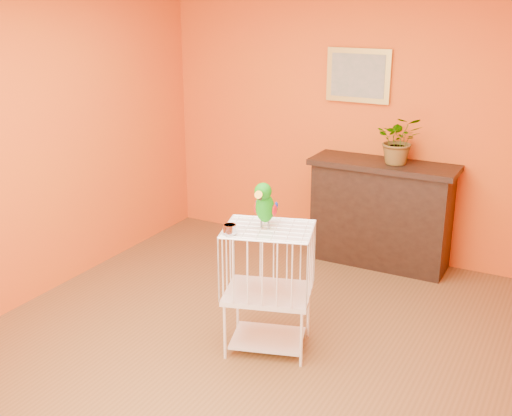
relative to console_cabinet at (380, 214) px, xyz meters
The scene contains 8 objects.
ground 2.11m from the console_cabinet, 100.08° to the right, with size 4.50×4.50×0.00m, color brown.
room_shell 2.31m from the console_cabinet, 100.08° to the right, with size 4.50×4.50×4.50m.
console_cabinet is the anchor object (origin of this frame).
potted_plant 0.69m from the console_cabinet, 17.75° to the left, with size 0.40×0.44×0.35m, color #26722D.
framed_picture 1.31m from the console_cabinet, 150.48° to the left, with size 0.62×0.04×0.50m.
birdcage 1.91m from the console_cabinet, 96.88° to the right, with size 0.71×0.62×0.93m.
feed_cup 2.21m from the console_cabinet, 100.93° to the right, with size 0.09×0.09×0.06m, color silver.
parrot 2.01m from the console_cabinet, 97.67° to the right, with size 0.17×0.30×0.34m.
Camera 1 is at (2.01, -3.59, 2.48)m, focal length 45.00 mm.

